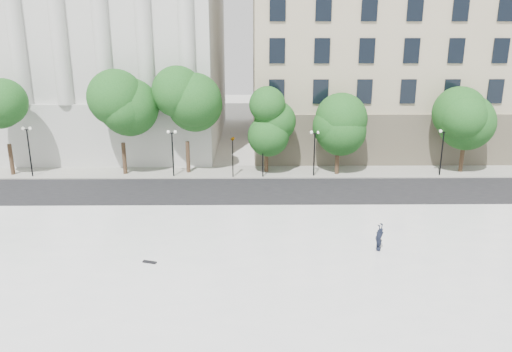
# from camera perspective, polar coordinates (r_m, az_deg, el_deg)

# --- Properties ---
(ground) EXTENTS (160.00, 160.00, 0.00)m
(ground) POSITION_cam_1_polar(r_m,az_deg,el_deg) (23.39, -4.73, -16.11)
(ground) COLOR beige
(ground) RESTS_ON ground
(plaza) EXTENTS (44.00, 22.00, 0.45)m
(plaza) POSITION_cam_1_polar(r_m,az_deg,el_deg) (25.85, -4.28, -12.11)
(plaza) COLOR white
(plaza) RESTS_ON ground
(street) EXTENTS (60.00, 8.00, 0.02)m
(street) POSITION_cam_1_polar(r_m,az_deg,el_deg) (39.73, -2.95, -1.99)
(street) COLOR black
(street) RESTS_ON ground
(far_sidewalk) EXTENTS (60.00, 4.00, 0.12)m
(far_sidewalk) POSITION_cam_1_polar(r_m,az_deg,el_deg) (45.44, -2.65, 0.46)
(far_sidewalk) COLOR #A4A198
(far_sidewalk) RESTS_ON ground
(building_west) EXTENTS (31.50, 27.65, 25.60)m
(building_west) POSITION_cam_1_polar(r_m,az_deg,el_deg) (61.15, -19.11, 15.90)
(building_west) COLOR #BBBBB6
(building_west) RESTS_ON ground
(building_east) EXTENTS (36.00, 26.15, 23.00)m
(building_east) POSITION_cam_1_polar(r_m,az_deg,el_deg) (61.39, 17.36, 14.41)
(building_east) COLOR tan
(building_east) RESTS_ON ground
(traffic_light_west) EXTENTS (0.94, 1.58, 4.13)m
(traffic_light_west) POSITION_cam_1_polar(r_m,az_deg,el_deg) (42.93, -2.71, 4.41)
(traffic_light_west) COLOR black
(traffic_light_west) RESTS_ON ground
(traffic_light_east) EXTENTS (1.05, 1.71, 4.19)m
(traffic_light_east) POSITION_cam_1_polar(r_m,az_deg,el_deg) (42.90, 0.79, 4.51)
(traffic_light_east) COLOR black
(traffic_light_east) RESTS_ON ground
(person_lying) EXTENTS (1.53, 1.59, 0.44)m
(person_lying) POSITION_cam_1_polar(r_m,az_deg,el_deg) (29.43, 13.81, -7.89)
(person_lying) COLOR black
(person_lying) RESTS_ON plaza
(skateboard) EXTENTS (0.80, 0.42, 0.08)m
(skateboard) POSITION_cam_1_polar(r_m,az_deg,el_deg) (27.90, -12.07, -9.59)
(skateboard) COLOR black
(skateboard) RESTS_ON plaza
(street_trees) EXTENTS (44.38, 4.90, 7.68)m
(street_trees) POSITION_cam_1_polar(r_m,az_deg,el_deg) (43.87, -0.80, 6.54)
(street_trees) COLOR #382619
(street_trees) RESTS_ON ground
(lamp_posts) EXTENTS (36.84, 0.28, 4.54)m
(lamp_posts) POSITION_cam_1_polar(r_m,az_deg,el_deg) (43.35, -2.12, 3.64)
(lamp_posts) COLOR black
(lamp_posts) RESTS_ON ground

